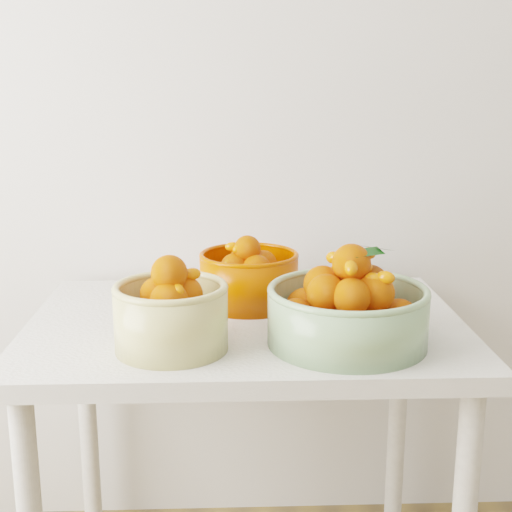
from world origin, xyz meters
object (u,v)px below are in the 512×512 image
(table, at_px, (246,359))
(bowl_orange, at_px, (249,277))
(bowl_cream, at_px, (171,314))
(bowl_green, at_px, (347,310))

(table, relative_size, bowl_orange, 3.33)
(table, bearing_deg, bowl_cream, -131.04)
(table, xyz_separation_m, bowl_cream, (-0.16, -0.18, 0.17))
(bowl_cream, distance_m, bowl_green, 0.36)
(bowl_green, xyz_separation_m, bowl_orange, (-0.20, 0.28, -0.00))
(table, distance_m, bowl_orange, 0.20)
(table, height_order, bowl_cream, bowl_cream)
(table, distance_m, bowl_green, 0.31)
(bowl_green, bearing_deg, table, 141.95)
(bowl_cream, distance_m, bowl_orange, 0.34)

